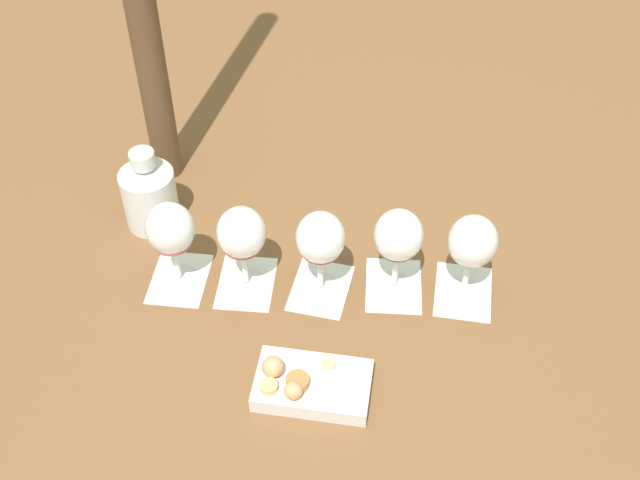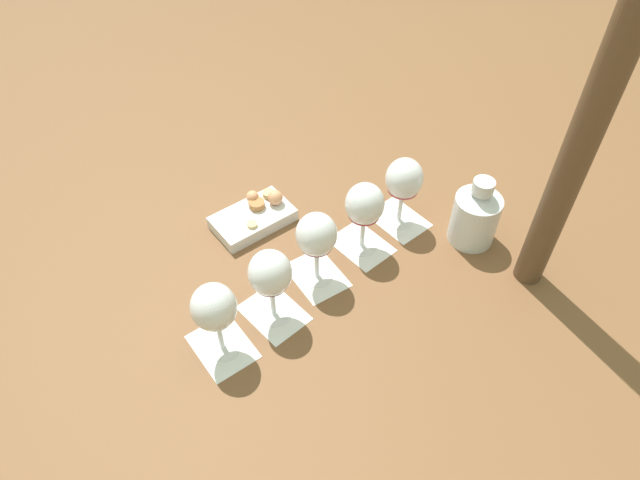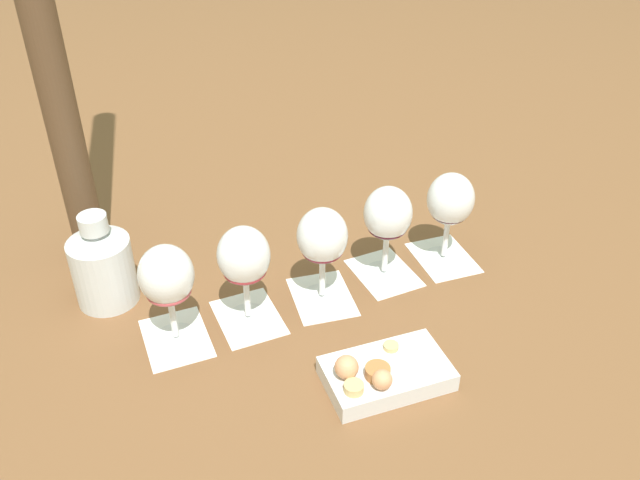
% 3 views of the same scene
% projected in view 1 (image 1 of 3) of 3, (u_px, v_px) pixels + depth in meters
% --- Properties ---
extents(ground_plane, '(8.00, 8.00, 0.00)m').
position_uv_depth(ground_plane, '(324.00, 286.00, 1.32)').
color(ground_plane, brown).
extents(tasting_card_0, '(0.15, 0.15, 0.00)m').
position_uv_depth(tasting_card_0, '(179.00, 279.00, 1.33)').
color(tasting_card_0, white).
rests_on(tasting_card_0, ground_plane).
extents(tasting_card_1, '(0.15, 0.15, 0.00)m').
position_uv_depth(tasting_card_1, '(246.00, 283.00, 1.33)').
color(tasting_card_1, white).
rests_on(tasting_card_1, ground_plane).
extents(tasting_card_2, '(0.14, 0.15, 0.00)m').
position_uv_depth(tasting_card_2, '(320.00, 287.00, 1.32)').
color(tasting_card_2, white).
rests_on(tasting_card_2, ground_plane).
extents(tasting_card_3, '(0.15, 0.15, 0.00)m').
position_uv_depth(tasting_card_3, '(394.00, 285.00, 1.32)').
color(tasting_card_3, white).
rests_on(tasting_card_3, ground_plane).
extents(tasting_card_4, '(0.14, 0.15, 0.00)m').
position_uv_depth(tasting_card_4, '(463.00, 291.00, 1.31)').
color(tasting_card_4, white).
rests_on(tasting_card_4, ground_plane).
extents(wine_glass_0, '(0.08, 0.08, 0.16)m').
position_uv_depth(wine_glass_0, '(171.00, 232.00, 1.26)').
color(wine_glass_0, white).
rests_on(wine_glass_0, tasting_card_0).
extents(wine_glass_1, '(0.08, 0.08, 0.16)m').
position_uv_depth(wine_glass_1, '(242.00, 236.00, 1.25)').
color(wine_glass_1, white).
rests_on(wine_glass_1, tasting_card_1).
extents(wine_glass_2, '(0.08, 0.08, 0.16)m').
position_uv_depth(wine_glass_2, '(320.00, 241.00, 1.24)').
color(wine_glass_2, white).
rests_on(wine_glass_2, tasting_card_2).
extents(wine_glass_3, '(0.08, 0.08, 0.16)m').
position_uv_depth(wine_glass_3, '(398.00, 239.00, 1.24)').
color(wine_glass_3, white).
rests_on(wine_glass_3, tasting_card_3).
extents(wine_glass_4, '(0.08, 0.08, 0.16)m').
position_uv_depth(wine_glass_4, '(472.00, 245.00, 1.24)').
color(wine_glass_4, white).
rests_on(wine_glass_4, tasting_card_4).
extents(ceramic_vase, '(0.09, 0.09, 0.16)m').
position_uv_depth(ceramic_vase, '(149.00, 193.00, 1.38)').
color(ceramic_vase, silver).
rests_on(ceramic_vase, ground_plane).
extents(snack_dish, '(0.19, 0.18, 0.06)m').
position_uv_depth(snack_dish, '(309.00, 384.00, 1.17)').
color(snack_dish, silver).
rests_on(snack_dish, ground_plane).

